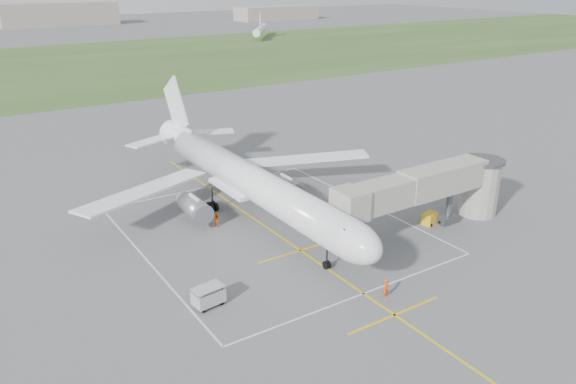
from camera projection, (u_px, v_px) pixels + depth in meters
ground at (252, 217)px, 65.61m from camera, size 700.00×700.00×0.00m
grass_strip at (36, 69)px, 166.98m from camera, size 700.00×120.00×0.02m
apron_markings at (279, 236)px, 61.07m from camera, size 28.20×60.00×0.01m
airliner at (248, 180)px, 64.60m from camera, size 38.93×46.75×13.52m
jet_bridge at (437, 188)px, 61.36m from camera, size 23.40×5.00×7.20m
gpu_unit at (430, 218)px, 63.73m from camera, size 2.01×1.62×1.33m
baggage_cart at (208, 296)px, 47.88m from camera, size 2.79×1.88×1.83m
ramp_worker_nose at (386, 289)px, 49.10m from camera, size 0.78×0.64×1.83m
ramp_worker_wing at (216, 220)px, 63.11m from camera, size 0.98×0.97×1.60m
distant_aircraft at (20, 45)px, 193.09m from camera, size 215.64×35.76×8.85m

